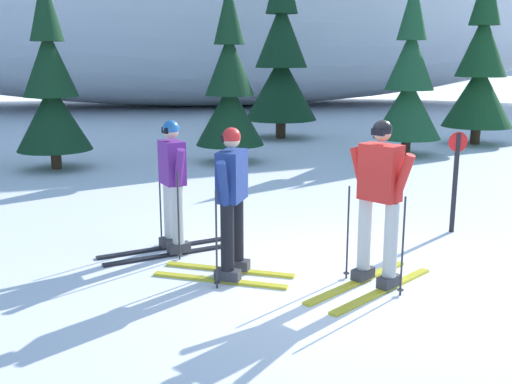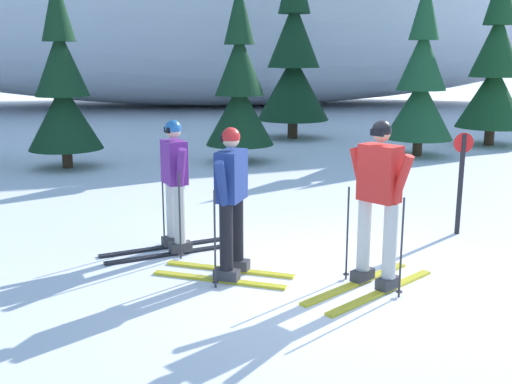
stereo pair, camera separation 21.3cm
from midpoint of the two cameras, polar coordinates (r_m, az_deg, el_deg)
The scene contains 10 objects.
ground_plane at distance 6.99m, azimuth 6.91°, elevation -8.18°, with size 120.00×120.00×0.00m, color white.
skier_navy_jacket at distance 6.76m, azimuth -3.23°, elevation -0.74°, with size 1.62×1.08×1.72m.
skier_purple_jacket at distance 7.75m, azimuth -8.69°, elevation 0.62°, with size 1.79×0.95×1.70m.
skier_red_jacket at distance 6.60m, azimuth 10.59°, elevation -0.79°, with size 1.70×1.39×1.83m.
pine_tree_left at distance 14.07m, azimuth -19.17°, elevation 9.19°, with size 1.63×1.63×4.23m.
pine_tree_center_left at distance 14.20m, azimuth -2.94°, elevation 9.76°, with size 1.60×1.60×4.15m.
pine_tree_center_right at distance 18.38m, azimuth 2.06°, elevation 12.35°, with size 2.16×2.16×5.59m.
pine_tree_right at distance 15.63m, azimuth 13.86°, elevation 9.98°, with size 1.67×1.67×4.33m.
pine_tree_far_right at distance 18.16m, azimuth 20.08°, elevation 10.81°, with size 1.93×1.93×5.00m.
trail_marker_post at distance 8.96m, azimuth 17.64°, elevation 1.45°, with size 0.28×0.07×1.45m.
Camera 1 is at (-1.95, -6.25, 2.50)m, focal length 42.46 mm.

